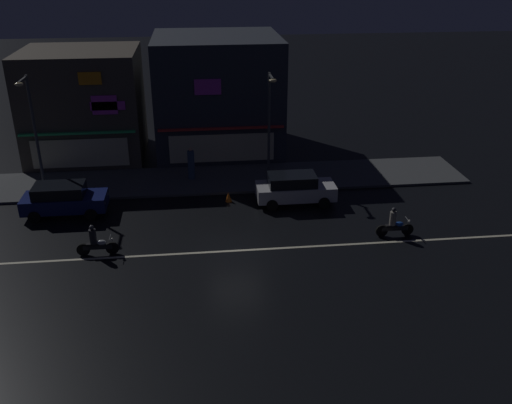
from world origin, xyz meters
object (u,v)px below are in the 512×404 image
streetlamp_west (33,126)px  traffic_cone (228,197)px  parked_car_trailing (63,199)px  motorcycle_following (96,243)px  pedestrian_on_sidewalk (191,164)px  motorcycle_lead (394,224)px  streetlamp_mid (270,115)px  parked_car_near_kerb (295,188)px

streetlamp_west → traffic_cone: size_ratio=12.05×
streetlamp_west → parked_car_trailing: streetlamp_west is taller
motorcycle_following → pedestrian_on_sidewalk: bearing=67.3°
motorcycle_lead → motorcycle_following: 14.16m
pedestrian_on_sidewalk → traffic_cone: pedestrian_on_sidewalk is taller
streetlamp_west → traffic_cone: 11.29m
parked_car_trailing → streetlamp_mid: bearing=20.1°
parked_car_trailing → motorcycle_following: size_ratio=2.26×
parked_car_trailing → motorcycle_lead: 17.02m
pedestrian_on_sidewalk → motorcycle_following: 9.62m
traffic_cone → streetlamp_mid: bearing=52.3°
streetlamp_mid → pedestrian_on_sidewalk: (-4.76, -0.25, -2.80)m
streetlamp_mid → parked_car_near_kerb: (0.85, -4.12, -2.98)m
parked_car_trailing → motorcycle_lead: size_ratio=2.26×
motorcycle_following → traffic_cone: motorcycle_following is taller
streetlamp_west → motorcycle_lead: bearing=-21.4°
parked_car_near_kerb → motorcycle_following: (-10.01, -4.67, -0.24)m
streetlamp_west → parked_car_near_kerb: (14.02, -2.72, -3.21)m
traffic_cone → motorcycle_following: bearing=-140.8°
streetlamp_west → traffic_cone: (10.41, -2.16, -3.81)m
parked_car_trailing → motorcycle_following: 5.15m
motorcycle_following → traffic_cone: 8.28m
motorcycle_following → traffic_cone: (6.41, 5.23, -0.36)m
pedestrian_on_sidewalk → streetlamp_west: bearing=116.0°
parked_car_trailing → motorcycle_lead: bearing=-14.8°
parked_car_near_kerb → motorcycle_following: size_ratio=2.26×
motorcycle_following → parked_car_trailing: bearing=121.1°
streetlamp_west → traffic_cone: streetlamp_west is taller
streetlamp_mid → parked_car_near_kerb: streetlamp_mid is taller
streetlamp_mid → parked_car_near_kerb: size_ratio=1.44×
traffic_cone → motorcycle_lead: bearing=-32.6°
parked_car_trailing → parked_car_near_kerb: bearing=0.3°
motorcycle_lead → motorcycle_following: size_ratio=1.00×
parked_car_trailing → motorcycle_following: parked_car_trailing is taller
parked_car_near_kerb → pedestrian_on_sidewalk: bearing=145.4°
parked_car_near_kerb → motorcycle_following: bearing=-155.0°
streetlamp_mid → parked_car_near_kerb: 5.16m
streetlamp_mid → traffic_cone: bearing=-127.7°
pedestrian_on_sidewalk → parked_car_near_kerb: bearing=-106.4°
pedestrian_on_sidewalk → parked_car_near_kerb: 6.81m
pedestrian_on_sidewalk → parked_car_trailing: bearing=138.6°
pedestrian_on_sidewalk → parked_car_trailing: size_ratio=0.46×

